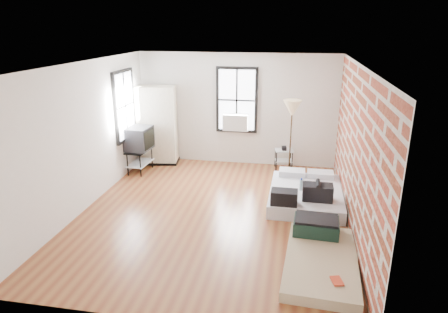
% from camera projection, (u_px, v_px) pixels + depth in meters
% --- Properties ---
extents(ground, '(6.00, 6.00, 0.00)m').
position_uv_depth(ground, '(213.00, 213.00, 7.67)').
color(ground, brown).
rests_on(ground, ground).
extents(room_shell, '(5.02, 6.02, 2.80)m').
position_uv_depth(room_shell, '(229.00, 121.00, 7.42)').
color(room_shell, silver).
rests_on(room_shell, ground).
extents(mattress_main, '(1.46, 1.96, 0.62)m').
position_uv_depth(mattress_main, '(305.00, 194.00, 8.11)').
color(mattress_main, silver).
rests_on(mattress_main, ground).
extents(mattress_bare, '(1.16, 2.04, 0.43)m').
position_uv_depth(mattress_bare, '(320.00, 252.00, 6.11)').
color(mattress_bare, tan).
rests_on(mattress_bare, ground).
extents(wardrobe, '(1.07, 0.71, 1.99)m').
position_uv_depth(wardrobe, '(157.00, 125.00, 10.17)').
color(wardrobe, black).
rests_on(wardrobe, ground).
extents(side_table, '(0.49, 0.41, 0.58)m').
position_uv_depth(side_table, '(284.00, 154.00, 9.88)').
color(side_table, black).
rests_on(side_table, ground).
extents(floor_lamp, '(0.40, 0.40, 1.87)m').
position_uv_depth(floor_lamp, '(292.00, 112.00, 8.78)').
color(floor_lamp, '#332411').
rests_on(floor_lamp, ground).
extents(tv_stand, '(0.60, 0.82, 1.12)m').
position_uv_depth(tv_stand, '(139.00, 140.00, 9.57)').
color(tv_stand, black).
rests_on(tv_stand, ground).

